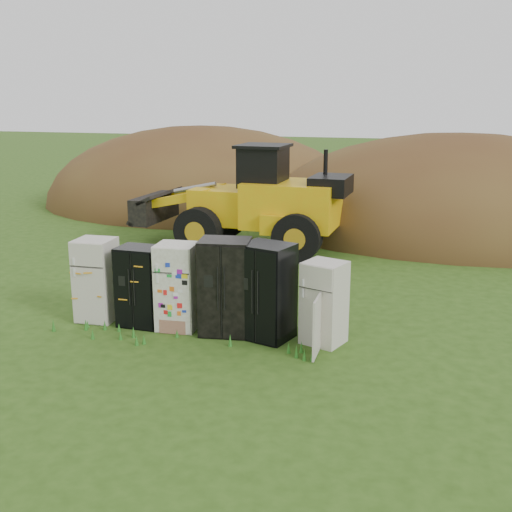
{
  "coord_description": "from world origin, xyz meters",
  "views": [
    {
      "loc": [
        4.5,
        -11.78,
        4.81
      ],
      "look_at": [
        0.5,
        2.0,
        1.15
      ],
      "focal_mm": 45.0,
      "sensor_mm": 36.0,
      "label": 1
    }
  ],
  "objects_px": {
    "fridge_leftmost": "(97,280)",
    "fridge_sticker": "(177,286)",
    "fridge_dark_mid": "(225,287)",
    "fridge_black_side": "(141,286)",
    "fridge_open_door": "(324,303)",
    "wheel_loader": "(238,197)",
    "fridge_black_right": "(267,291)"
  },
  "relations": [
    {
      "from": "fridge_black_side",
      "to": "fridge_sticker",
      "type": "distance_m",
      "value": 0.83
    },
    {
      "from": "fridge_leftmost",
      "to": "fridge_open_door",
      "type": "xyz_separation_m",
      "value": [
        4.97,
        0.03,
        -0.07
      ]
    },
    {
      "from": "fridge_black_side",
      "to": "wheel_loader",
      "type": "relative_size",
      "value": 0.25
    },
    {
      "from": "fridge_dark_mid",
      "to": "wheel_loader",
      "type": "xyz_separation_m",
      "value": [
        -2.02,
        7.2,
        0.66
      ]
    },
    {
      "from": "wheel_loader",
      "to": "fridge_sticker",
      "type": "bearing_deg",
      "value": -80.09
    },
    {
      "from": "fridge_dark_mid",
      "to": "fridge_open_door",
      "type": "bearing_deg",
      "value": -7.64
    },
    {
      "from": "fridge_black_right",
      "to": "wheel_loader",
      "type": "xyz_separation_m",
      "value": [
        -2.91,
        7.22,
        0.68
      ]
    },
    {
      "from": "fridge_black_right",
      "to": "wheel_loader",
      "type": "height_order",
      "value": "wheel_loader"
    },
    {
      "from": "fridge_dark_mid",
      "to": "fridge_open_door",
      "type": "xyz_separation_m",
      "value": [
        2.04,
        0.02,
        -0.16
      ]
    },
    {
      "from": "fridge_black_side",
      "to": "fridge_sticker",
      "type": "xyz_separation_m",
      "value": [
        0.83,
        0.03,
        0.06
      ]
    },
    {
      "from": "fridge_leftmost",
      "to": "fridge_black_side",
      "type": "bearing_deg",
      "value": -4.91
    },
    {
      "from": "fridge_dark_mid",
      "to": "fridge_open_door",
      "type": "height_order",
      "value": "fridge_dark_mid"
    },
    {
      "from": "fridge_leftmost",
      "to": "wheel_loader",
      "type": "distance_m",
      "value": 7.3
    },
    {
      "from": "fridge_black_right",
      "to": "fridge_open_door",
      "type": "xyz_separation_m",
      "value": [
        1.15,
        0.05,
        -0.14
      ]
    },
    {
      "from": "fridge_black_side",
      "to": "fridge_dark_mid",
      "type": "relative_size",
      "value": 0.87
    },
    {
      "from": "fridge_leftmost",
      "to": "fridge_sticker",
      "type": "distance_m",
      "value": 1.89
    },
    {
      "from": "fridge_dark_mid",
      "to": "wheel_loader",
      "type": "distance_m",
      "value": 7.51
    },
    {
      "from": "fridge_black_right",
      "to": "wheel_loader",
      "type": "bearing_deg",
      "value": 128.48
    },
    {
      "from": "fridge_sticker",
      "to": "fridge_dark_mid",
      "type": "relative_size",
      "value": 0.92
    },
    {
      "from": "fridge_dark_mid",
      "to": "fridge_sticker",
      "type": "bearing_deg",
      "value": 172.53
    },
    {
      "from": "fridge_sticker",
      "to": "wheel_loader",
      "type": "xyz_separation_m",
      "value": [
        -0.98,
        7.22,
        0.74
      ]
    },
    {
      "from": "fridge_open_door",
      "to": "wheel_loader",
      "type": "distance_m",
      "value": 8.29
    },
    {
      "from": "fridge_leftmost",
      "to": "fridge_dark_mid",
      "type": "height_order",
      "value": "fridge_dark_mid"
    },
    {
      "from": "fridge_sticker",
      "to": "fridge_black_right",
      "type": "xyz_separation_m",
      "value": [
        1.93,
        -0.01,
        0.06
      ]
    },
    {
      "from": "fridge_black_side",
      "to": "fridge_black_right",
      "type": "relative_size",
      "value": 0.88
    },
    {
      "from": "fridge_black_side",
      "to": "fridge_open_door",
      "type": "xyz_separation_m",
      "value": [
        3.91,
        0.07,
        -0.03
      ]
    },
    {
      "from": "fridge_dark_mid",
      "to": "fridge_black_right",
      "type": "height_order",
      "value": "fridge_dark_mid"
    },
    {
      "from": "fridge_black_side",
      "to": "wheel_loader",
      "type": "distance_m",
      "value": 7.3
    },
    {
      "from": "fridge_leftmost",
      "to": "wheel_loader",
      "type": "height_order",
      "value": "wheel_loader"
    },
    {
      "from": "fridge_dark_mid",
      "to": "wheel_loader",
      "type": "relative_size",
      "value": 0.29
    },
    {
      "from": "fridge_leftmost",
      "to": "fridge_dark_mid",
      "type": "distance_m",
      "value": 2.94
    },
    {
      "from": "fridge_sticker",
      "to": "wheel_loader",
      "type": "relative_size",
      "value": 0.27
    }
  ]
}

